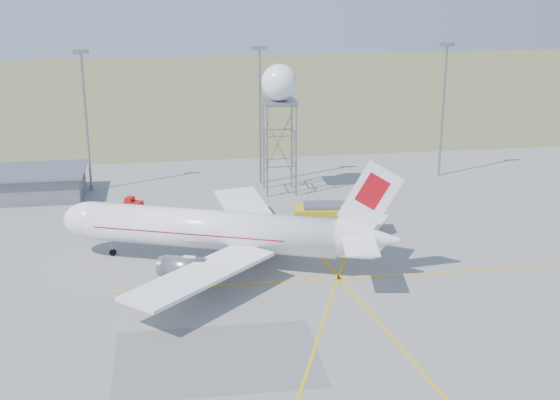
{
  "coord_description": "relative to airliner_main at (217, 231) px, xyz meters",
  "views": [
    {
      "loc": [
        -23.22,
        -45.73,
        35.16
      ],
      "look_at": [
        -10.8,
        40.0,
        5.97
      ],
      "focal_mm": 50.0,
      "sensor_mm": 36.0,
      "label": 1
    }
  ],
  "objects": [
    {
      "name": "grass_strip",
      "position": [
        18.49,
        104.11,
        -4.05
      ],
      "size": [
        400.0,
        120.0,
        0.03
      ],
      "primitive_type": "cube",
      "color": "#63693A",
      "rests_on": "ground"
    },
    {
      "name": "building_grey",
      "position": [
        -26.51,
        28.11,
        -2.09
      ],
      "size": [
        19.0,
        10.0,
        3.9
      ],
      "color": "gray",
      "rests_on": "ground"
    },
    {
      "name": "mast_a",
      "position": [
        -16.51,
        30.11,
        8.01
      ],
      "size": [
        2.2,
        0.5,
        20.5
      ],
      "color": "gray",
      "rests_on": "ground"
    },
    {
      "name": "mast_b",
      "position": [
        8.49,
        30.11,
        8.01
      ],
      "size": [
        2.2,
        0.5,
        20.5
      ],
      "color": "gray",
      "rests_on": "ground"
    },
    {
      "name": "mast_c",
      "position": [
        36.49,
        30.11,
        8.01
      ],
      "size": [
        2.2,
        0.5,
        20.5
      ],
      "color": "gray",
      "rests_on": "ground"
    },
    {
      "name": "airliner_main",
      "position": [
        0.0,
        0.0,
        0.0
      ],
      "size": [
        37.85,
        35.61,
        13.25
      ],
      "rotation": [
        0.0,
        0.0,
        2.79
      ],
      "color": "white",
      "rests_on": "ground"
    },
    {
      "name": "radar_tower",
      "position": [
        10.7,
        25.33,
        6.39
      ],
      "size": [
        5.15,
        5.15,
        18.63
      ],
      "color": "gray",
      "rests_on": "ground"
    },
    {
      "name": "fire_truck",
      "position": [
        15.43,
        7.49,
        -2.1
      ],
      "size": [
        10.54,
        5.0,
        4.09
      ],
      "rotation": [
        0.0,
        0.0,
        -0.11
      ],
      "color": "gold",
      "rests_on": "ground"
    },
    {
      "name": "baggage_tug",
      "position": [
        -10.17,
        20.25,
        -3.37
      ],
      "size": [
        2.77,
        2.64,
        1.81
      ],
      "rotation": [
        0.0,
        0.0,
        -0.47
      ],
      "color": "#AE0C0E",
      "rests_on": "ground"
    }
  ]
}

